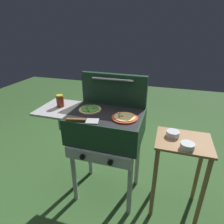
{
  "coord_description": "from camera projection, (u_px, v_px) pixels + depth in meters",
  "views": [
    {
      "loc": [
        0.49,
        -1.42,
        1.59
      ],
      "look_at": [
        0.05,
        0.0,
        0.92
      ],
      "focal_mm": 30.48,
      "sensor_mm": 36.0,
      "label": 1
    }
  ],
  "objects": [
    {
      "name": "topping_bowl_far",
      "position": [
        187.0,
        146.0,
        1.43
      ],
      "size": [
        0.11,
        0.11,
        0.04
      ],
      "color": "silver",
      "rests_on": "prep_table"
    },
    {
      "name": "pizza_veggie",
      "position": [
        90.0,
        109.0,
        1.71
      ],
      "size": [
        0.2,
        0.2,
        0.04
      ],
      "color": "#E0C17F",
      "rests_on": "grill"
    },
    {
      "name": "prep_table",
      "position": [
        180.0,
        161.0,
        1.63
      ],
      "size": [
        0.44,
        0.36,
        0.75
      ],
      "color": "olive",
      "rests_on": "ground_plane"
    },
    {
      "name": "pizza_cheese",
      "position": [
        124.0,
        117.0,
        1.56
      ],
      "size": [
        0.22,
        0.22,
        0.04
      ],
      "color": "#C64723",
      "rests_on": "grill"
    },
    {
      "name": "ground_plane",
      "position": [
        108.0,
        190.0,
        2.02
      ],
      "size": [
        8.0,
        8.0,
        0.0
      ],
      "primitive_type": "plane",
      "color": "#38602D"
    },
    {
      "name": "spatula",
      "position": [
        83.0,
        120.0,
        1.51
      ],
      "size": [
        0.27,
        0.11,
        0.02
      ],
      "color": "#B7BABF",
      "rests_on": "grill"
    },
    {
      "name": "topping_bowl_near",
      "position": [
        173.0,
        134.0,
        1.59
      ],
      "size": [
        0.11,
        0.11,
        0.04
      ],
      "color": "silver",
      "rests_on": "prep_table"
    },
    {
      "name": "sauce_jar",
      "position": [
        60.0,
        101.0,
        1.78
      ],
      "size": [
        0.07,
        0.07,
        0.11
      ],
      "color": "maroon",
      "rests_on": "grill"
    },
    {
      "name": "grill_lid_open",
      "position": [
        114.0,
        90.0,
        1.78
      ],
      "size": [
        0.63,
        0.09,
        0.3
      ],
      "color": "#193823",
      "rests_on": "grill"
    },
    {
      "name": "grill",
      "position": [
        105.0,
        128.0,
        1.71
      ],
      "size": [
        0.96,
        0.53,
        0.9
      ],
      "color": "#193823",
      "rests_on": "ground_plane"
    }
  ]
}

